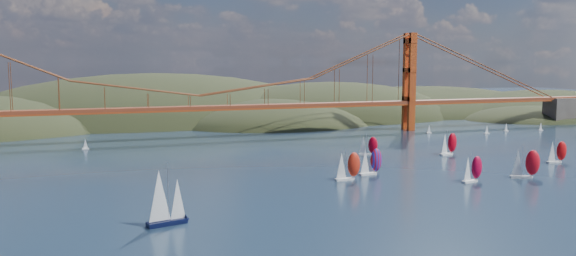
% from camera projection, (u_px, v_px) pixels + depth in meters
% --- Properties ---
extents(ground, '(1200.00, 1200.00, 0.00)m').
position_uv_depth(ground, '(362.00, 253.00, 113.71)').
color(ground, black).
rests_on(ground, ground).
extents(headlands, '(725.00, 225.00, 96.00)m').
position_uv_depth(headlands, '(239.00, 136.00, 390.81)').
color(headlands, black).
rests_on(headlands, ground).
extents(bridge, '(552.00, 12.00, 55.00)m').
position_uv_depth(bridge, '(195.00, 75.00, 278.15)').
color(bridge, brown).
rests_on(bridge, ground).
extents(sloop_navy, '(10.10, 6.88, 14.98)m').
position_uv_depth(sloop_navy, '(165.00, 198.00, 132.63)').
color(sloop_navy, black).
rests_on(sloop_navy, ground).
extents(racer_0, '(9.08, 3.86, 10.34)m').
position_uv_depth(racer_0, '(347.00, 166.00, 183.80)').
color(racer_0, white).
rests_on(racer_0, ground).
extents(racer_1, '(8.44, 4.60, 9.47)m').
position_uv_depth(racer_1, '(472.00, 169.00, 180.84)').
color(racer_1, white).
rests_on(racer_1, ground).
extents(racer_2, '(9.65, 6.73, 10.81)m').
position_uv_depth(racer_2, '(525.00, 163.00, 187.11)').
color(racer_2, silver).
rests_on(racer_2, ground).
extents(racer_3, '(9.20, 5.28, 10.31)m').
position_uv_depth(racer_3, '(448.00, 143.00, 234.05)').
color(racer_3, white).
rests_on(racer_3, ground).
extents(racer_4, '(8.32, 3.50, 9.48)m').
position_uv_depth(racer_4, '(557.00, 151.00, 215.45)').
color(racer_4, white).
rests_on(racer_4, ground).
extents(racer_5, '(7.99, 5.48, 8.95)m').
position_uv_depth(racer_5, '(368.00, 145.00, 232.51)').
color(racer_5, silver).
rests_on(racer_5, ground).
extents(racer_rwb, '(9.01, 4.18, 10.18)m').
position_uv_depth(racer_rwb, '(370.00, 161.00, 192.80)').
color(racer_rwb, white).
rests_on(racer_rwb, ground).
extents(distant_boat_3, '(3.00, 2.00, 4.70)m').
position_uv_depth(distant_boat_3, '(85.00, 144.00, 249.16)').
color(distant_boat_3, silver).
rests_on(distant_boat_3, ground).
extents(distant_boat_4, '(3.00, 2.00, 4.70)m').
position_uv_depth(distant_boat_4, '(429.00, 129.00, 305.51)').
color(distant_boat_4, silver).
rests_on(distant_boat_4, ground).
extents(distant_boat_5, '(3.00, 2.00, 4.70)m').
position_uv_depth(distant_boat_5, '(487.00, 130.00, 302.68)').
color(distant_boat_5, silver).
rests_on(distant_boat_5, ground).
extents(distant_boat_6, '(3.00, 2.00, 4.70)m').
position_uv_depth(distant_boat_6, '(506.00, 127.00, 313.85)').
color(distant_boat_6, silver).
rests_on(distant_boat_6, ground).
extents(distant_boat_7, '(3.00, 2.00, 4.70)m').
position_uv_depth(distant_boat_7, '(541.00, 126.00, 317.51)').
color(distant_boat_7, silver).
rests_on(distant_boat_7, ground).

